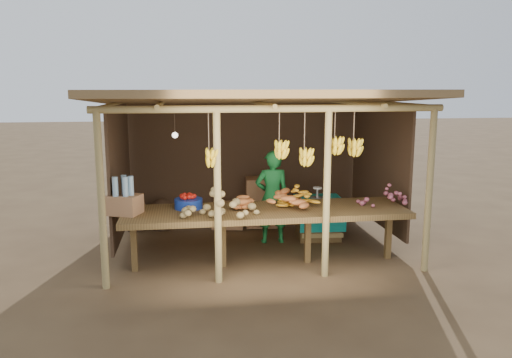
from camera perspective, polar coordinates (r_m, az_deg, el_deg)
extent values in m
plane|color=brown|center=(8.02, 0.00, -7.40)|extent=(60.00, 60.00, 0.00)
cylinder|color=tan|center=(6.29, -17.25, -2.51)|extent=(0.09, 0.09, 2.20)
cylinder|color=tan|center=(6.98, 19.19, -1.36)|extent=(0.09, 0.09, 2.20)
cylinder|color=tan|center=(9.21, -14.42, 1.64)|extent=(0.09, 0.09, 2.20)
cylinder|color=tan|center=(9.70, 11.08, 2.21)|extent=(0.09, 0.09, 2.20)
cylinder|color=tan|center=(6.22, -4.40, -2.20)|extent=(0.09, 0.09, 2.20)
cylinder|color=tan|center=(6.46, 8.08, -1.79)|extent=(0.09, 0.09, 2.20)
cylinder|color=tan|center=(6.16, 2.03, 8.04)|extent=(4.40, 0.09, 0.09)
cylinder|color=tan|center=(9.13, -1.37, 8.83)|extent=(4.40, 0.09, 0.09)
cube|color=olive|center=(7.64, 0.00, 9.19)|extent=(4.70, 3.50, 0.28)
cube|color=#442F1F|center=(9.19, -1.33, 2.64)|extent=(4.20, 0.04, 1.98)
cube|color=#442F1F|center=(7.92, -15.29, 1.01)|extent=(0.04, 2.40, 1.98)
cube|color=#442F1F|center=(8.47, 13.86, 1.67)|extent=(0.04, 2.40, 1.98)
cube|color=brown|center=(6.91, 1.13, -3.78)|extent=(3.90, 1.05, 0.08)
cube|color=brown|center=(6.97, -13.77, -7.39)|extent=(0.08, 0.08, 0.72)
cube|color=brown|center=(6.95, -3.80, -7.15)|extent=(0.08, 0.08, 0.72)
cube|color=brown|center=(7.14, 5.91, -6.71)|extent=(0.08, 0.08, 0.72)
cube|color=brown|center=(7.51, 14.88, -6.13)|extent=(0.08, 0.08, 0.72)
cylinder|color=navy|center=(7.00, -7.73, -2.79)|extent=(0.39, 0.39, 0.14)
cube|color=#9B6A45|center=(6.84, -14.81, -2.83)|extent=(0.50, 0.46, 0.26)
imported|color=#197230|center=(7.92, 1.85, -2.07)|extent=(0.54, 0.36, 1.49)
cube|color=brown|center=(8.30, 7.10, -4.64)|extent=(0.71, 0.61, 0.62)
cube|color=#0C8D86|center=(8.22, 7.16, -2.35)|extent=(0.79, 0.69, 0.06)
cube|color=#9B6A45|center=(8.89, 0.61, -4.01)|extent=(0.59, 0.49, 0.43)
cube|color=#9B6A45|center=(8.79, 0.62, -1.28)|extent=(0.59, 0.49, 0.43)
cube|color=#9B6A45|center=(8.82, -3.22, -4.14)|extent=(0.59, 0.49, 0.43)
ellipsoid|color=#442F1F|center=(8.94, -13.48, -3.95)|extent=(0.47, 0.47, 0.64)
ellipsoid|color=#442F1F|center=(8.91, -10.72, -3.90)|extent=(0.47, 0.47, 0.64)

